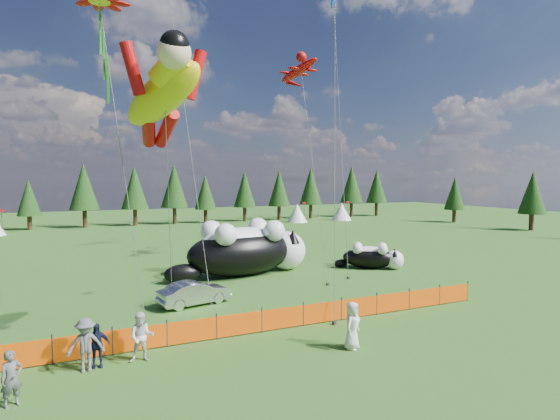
% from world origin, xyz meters
% --- Properties ---
extents(ground, '(160.00, 160.00, 0.00)m').
position_xyz_m(ground, '(0.00, 0.00, 0.00)').
color(ground, '#0D3309').
rests_on(ground, ground).
extents(safety_fence, '(22.06, 0.06, 1.10)m').
position_xyz_m(safety_fence, '(0.00, -3.00, 0.50)').
color(safety_fence, '#262626').
rests_on(safety_fence, ground).
extents(tree_line, '(90.00, 4.00, 8.00)m').
position_xyz_m(tree_line, '(0.00, 45.00, 4.00)').
color(tree_line, black).
rests_on(tree_line, ground).
extents(festival_tents, '(50.00, 3.20, 2.80)m').
position_xyz_m(festival_tents, '(11.00, 40.00, 1.40)').
color(festival_tents, white).
rests_on(festival_tents, ground).
extents(cat_large, '(10.46, 4.80, 3.79)m').
position_xyz_m(cat_large, '(2.36, 8.08, 1.80)').
color(cat_large, black).
rests_on(cat_large, ground).
extents(cat_small, '(4.54, 3.72, 1.87)m').
position_xyz_m(cat_small, '(11.49, 6.28, 0.89)').
color(cat_small, black).
rests_on(cat_small, ground).
extents(car, '(3.99, 2.13, 1.25)m').
position_xyz_m(car, '(-2.68, 2.31, 0.62)').
color(car, silver).
rests_on(car, ground).
extents(spectator_a, '(0.71, 0.62, 1.65)m').
position_xyz_m(spectator_a, '(-9.88, -5.74, 0.82)').
color(spectator_a, '#535458').
rests_on(spectator_a, ground).
extents(spectator_b, '(0.97, 0.69, 1.80)m').
position_xyz_m(spectator_b, '(-6.07, -4.03, 0.90)').
color(spectator_b, silver).
rests_on(spectator_b, ground).
extents(spectator_c, '(0.95, 0.54, 1.56)m').
position_xyz_m(spectator_c, '(-7.57, -3.86, 0.78)').
color(spectator_c, '#121832').
rests_on(spectator_c, ground).
extents(spectator_d, '(1.20, 0.63, 1.85)m').
position_xyz_m(spectator_d, '(-7.91, -4.10, 0.93)').
color(spectator_d, '#535458').
rests_on(spectator_d, ground).
extents(spectator_e, '(1.07, 0.99, 1.84)m').
position_xyz_m(spectator_e, '(1.53, -6.12, 0.92)').
color(spectator_e, silver).
rests_on(spectator_e, ground).
extents(superhero_kite, '(6.37, 8.44, 12.75)m').
position_xyz_m(superhero_kite, '(-4.87, -2.18, 9.91)').
color(superhero_kite, yellow).
rests_on(superhero_kite, ground).
extents(gecko_kite, '(5.22, 12.78, 18.37)m').
position_xyz_m(gecko_kite, '(8.59, 12.72, 15.55)').
color(gecko_kite, '#BA090B').
rests_on(gecko_kite, ground).
extents(flower_kite, '(3.07, 3.96, 14.50)m').
position_xyz_m(flower_kite, '(-6.97, 0.90, 14.14)').
color(flower_kite, '#BA090B').
rests_on(flower_kite, ground).
extents(diamond_kite_c, '(1.95, 3.22, 16.41)m').
position_xyz_m(diamond_kite_c, '(3.78, -0.89, 15.01)').
color(diamond_kite_c, '#0B3EB3').
rests_on(diamond_kite_c, ground).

